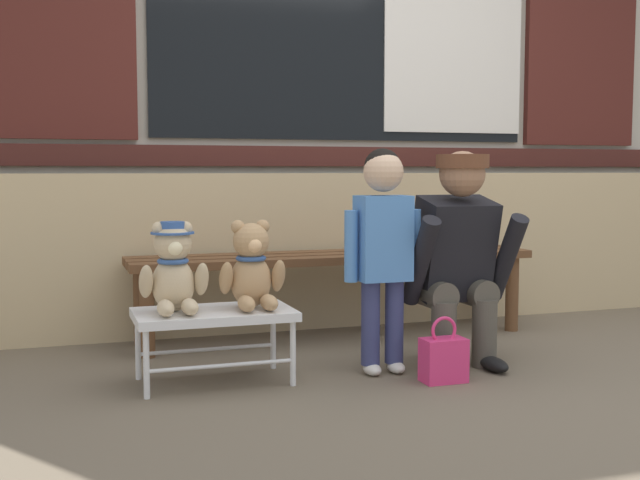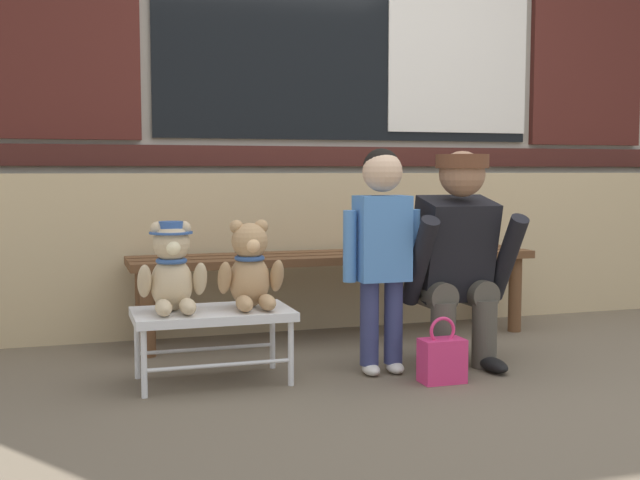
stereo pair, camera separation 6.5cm
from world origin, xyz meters
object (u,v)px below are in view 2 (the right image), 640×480
Objects in this scene: wooden_bench_long at (336,266)px; teddy_bear_plain at (250,268)px; adult_crouching at (458,258)px; small_display_bench at (212,318)px; child_standing at (382,235)px; handbag_on_ground at (442,359)px; teddy_bear_with_hat at (172,269)px.

wooden_bench_long is 0.91m from teddy_bear_plain.
adult_crouching is at bearing -2.37° from teddy_bear_plain.
teddy_bear_plain is at bearing 0.51° from small_display_bench.
child_standing reaches higher than handbag_on_ground.
small_display_bench is 2.35× the size of handbag_on_ground.
adult_crouching is (1.25, -0.04, 0.01)m from teddy_bear_with_hat.
handbag_on_ground is at bearing -128.04° from adult_crouching.
teddy_bear_with_hat is at bearing 164.48° from handbag_on_ground.
small_display_bench is 1.76× the size of teddy_bear_plain.
adult_crouching is at bearing -1.80° from teddy_bear_with_hat.
adult_crouching reaches higher than wooden_bench_long.
small_display_bench is 1.76× the size of teddy_bear_with_hat.
teddy_bear_with_hat is 0.32m from teddy_bear_plain.
handbag_on_ground is (1.05, -0.29, -0.38)m from teddy_bear_with_hat.
small_display_bench is (-0.76, -0.67, -0.11)m from wooden_bench_long.
child_standing is 0.40m from adult_crouching.
small_display_bench is at bearing 161.99° from handbag_on_ground.
teddy_bear_with_hat is 1.34× the size of handbag_on_ground.
small_display_bench is at bearing -138.48° from wooden_bench_long.
small_display_bench is 0.25m from teddy_bear_plain.
wooden_bench_long is 1.01m from handbag_on_ground.
wooden_bench_long is at bearing 41.52° from small_display_bench.
adult_crouching reaches higher than teddy_bear_with_hat.
teddy_bear_plain is (-0.60, -0.67, 0.09)m from wooden_bench_long.
teddy_bear_with_hat is at bearing 179.23° from small_display_bench.
child_standing is (0.71, -0.07, 0.33)m from small_display_bench.
teddy_bear_plain is at bearing 172.23° from child_standing.
wooden_bench_long is 0.78m from child_standing.
small_display_bench is at bearing 174.08° from child_standing.
small_display_bench is 0.95m from handbag_on_ground.
handbag_on_ground is (0.18, -0.22, -0.50)m from child_standing.
child_standing reaches higher than small_display_bench.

